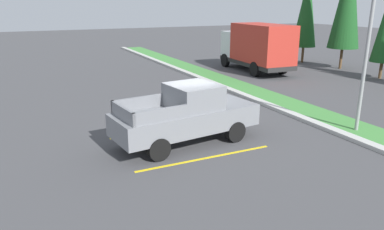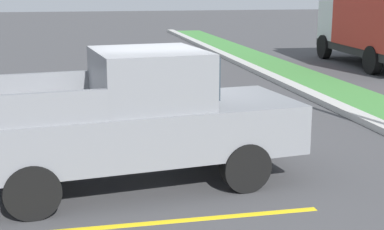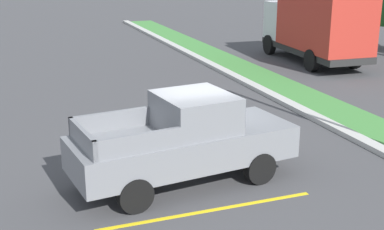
{
  "view_description": "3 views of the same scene",
  "coord_description": "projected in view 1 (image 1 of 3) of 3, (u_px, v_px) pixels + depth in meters",
  "views": [
    {
      "loc": [
        12.24,
        -5.77,
        4.83
      ],
      "look_at": [
        0.62,
        -0.23,
        0.89
      ],
      "focal_mm": 34.5,
      "sensor_mm": 36.0,
      "label": 1
    },
    {
      "loc": [
        9.19,
        -1.41,
        3.04
      ],
      "look_at": [
        0.87,
        0.36,
        1.05
      ],
      "focal_mm": 51.64,
      "sensor_mm": 36.0,
      "label": 2
    },
    {
      "loc": [
        11.74,
        -4.44,
        5.21
      ],
      "look_at": [
        0.03,
        -0.07,
        1.33
      ],
      "focal_mm": 49.57,
      "sensor_mm": 36.0,
      "label": 3
    }
  ],
  "objects": [
    {
      "name": "cypress_tree_leftmost",
      "position": [
        307.0,
        9.0,
        29.8
      ],
      "size": [
        1.91,
        1.91,
        7.35
      ],
      "color": "brown",
      "rests_on": "ground"
    },
    {
      "name": "ground_plane",
      "position": [
        190.0,
        132.0,
        14.35
      ],
      "size": [
        120.0,
        120.0,
        0.0
      ],
      "primitive_type": "plane",
      "color": "#424244"
    },
    {
      "name": "street_light",
      "position": [
        368.0,
        21.0,
        13.15
      ],
      "size": [
        0.24,
        1.49,
        7.31
      ],
      "color": "gray",
      "rests_on": "ground"
    },
    {
      "name": "curb_strip",
      "position": [
        292.0,
        114.0,
        16.39
      ],
      "size": [
        56.0,
        0.4,
        0.15
      ],
      "primitive_type": "cube",
      "color": "#B2B2AD",
      "rests_on": "ground"
    },
    {
      "name": "parking_line_near",
      "position": [
        170.0,
        130.0,
        14.61
      ],
      "size": [
        0.12,
        4.8,
        0.01
      ],
      "primitive_type": "cube",
      "color": "yellow",
      "rests_on": "ground"
    },
    {
      "name": "cargo_truck_distant",
      "position": [
        257.0,
        46.0,
        26.48
      ],
      "size": [
        6.92,
        2.8,
        3.4
      ],
      "color": "black",
      "rests_on": "ground"
    },
    {
      "name": "parking_line_far",
      "position": [
        206.0,
        158.0,
        11.94
      ],
      "size": [
        0.12,
        4.8,
        0.01
      ],
      "primitive_type": "cube",
      "color": "yellow",
      "rests_on": "ground"
    },
    {
      "name": "grass_median",
      "position": [
        311.0,
        112.0,
        16.86
      ],
      "size": [
        56.0,
        1.8,
        0.06
      ],
      "primitive_type": "cube",
      "color": "#42843D",
      "rests_on": "ground"
    },
    {
      "name": "pickup_truck_main",
      "position": [
        187.0,
        115.0,
        13.0
      ],
      "size": [
        2.52,
        5.42,
        2.1
      ],
      "color": "black",
      "rests_on": "ground"
    }
  ]
}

